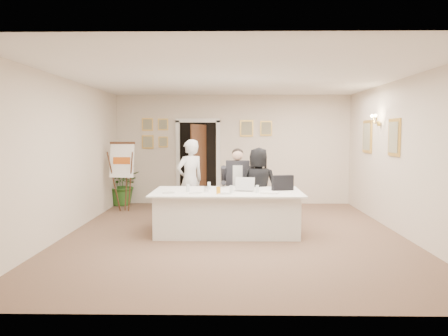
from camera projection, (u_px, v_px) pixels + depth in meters
The scene contains 28 objects.
floor at pixel (234, 234), 7.88m from camera, with size 7.00×7.00×0.00m, color brown.
ceiling at pixel (234, 78), 7.65m from camera, with size 6.00×7.00×0.02m, color white.
wall_back at pixel (233, 150), 11.25m from camera, with size 6.00×0.10×2.80m, color beige.
wall_front at pixel (236, 177), 4.28m from camera, with size 6.00×0.10×2.80m, color beige.
wall_left at pixel (67, 157), 7.81m from camera, with size 0.10×7.00×2.80m, color beige.
wall_right at pixel (403, 157), 7.72m from camera, with size 0.10×7.00×2.80m, color beige.
doorway at pixel (198, 164), 11.12m from camera, with size 1.14×0.86×2.20m.
pictures_back_wall at pixel (202, 132), 11.20m from camera, with size 3.40×0.06×0.80m, color #E3B64D, non-canonical shape.
pictures_right_wall at pixel (379, 137), 8.89m from camera, with size 0.06×2.20×0.80m, color #E3B64D, non-canonical shape.
wall_sconce at pixel (376, 120), 8.86m from camera, with size 0.20×0.30×0.24m, color gold, non-canonical shape.
conference_table at pixel (227, 212), 7.98m from camera, with size 2.70×1.44×0.78m.
seated_man at pixel (238, 185), 8.99m from camera, with size 0.66×0.70×1.53m, color black, non-canonical shape.
flip_chart at pixel (124, 180), 10.11m from camera, with size 0.56×0.37×1.59m.
standing_man at pixel (190, 180), 9.03m from camera, with size 0.62×0.41×1.70m, color silver.
standing_woman at pixel (259, 186), 8.71m from camera, with size 0.76×0.49×1.55m, color black.
potted_palm at pixel (123, 184), 11.07m from camera, with size 0.97×0.84×1.08m, color #29581D.
laptop at pixel (245, 183), 8.00m from camera, with size 0.35×0.37×0.28m, color #B7BABC, non-canonical shape.
laptop_bag at pixel (283, 183), 8.04m from camera, with size 0.40×0.11×0.28m, color black.
paper_stack at pixel (269, 193), 7.63m from camera, with size 0.30×0.21×0.03m, color white.
plate_left at pixel (169, 193), 7.64m from camera, with size 0.23×0.23×0.01m, color white.
plate_mid at pixel (196, 193), 7.62m from camera, with size 0.23×0.23×0.01m, color white.
plate_near at pixel (224, 194), 7.52m from camera, with size 0.24×0.24×0.01m, color white.
glass_a at pixel (188, 188), 7.80m from camera, with size 0.06×0.06×0.14m, color silver.
glass_b at pixel (231, 189), 7.64m from camera, with size 0.06×0.06×0.14m, color silver.
glass_c at pixel (257, 189), 7.68m from camera, with size 0.06×0.06×0.14m, color silver.
glass_d at pixel (209, 186), 8.16m from camera, with size 0.06×0.06×0.14m, color silver.
oj_glass at pixel (218, 190), 7.54m from camera, with size 0.07×0.07×0.13m, color orange.
steel_jug at pixel (206, 189), 7.80m from camera, with size 0.09×0.09×0.11m, color silver.
Camera 1 is at (-0.05, -7.76, 1.83)m, focal length 35.00 mm.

